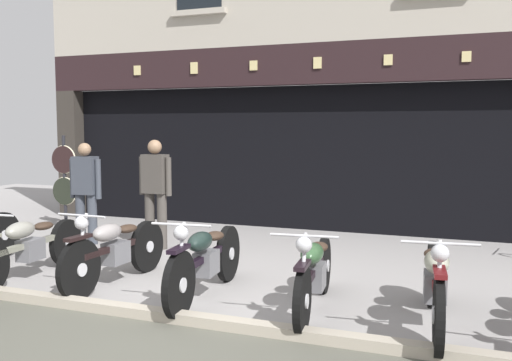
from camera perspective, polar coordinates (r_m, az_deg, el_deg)
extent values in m
cube|color=#999594|center=(10.12, 6.05, -5.50)|extent=(23.15, 10.00, 0.08)
cube|color=#AEA492|center=(5.66, -7.56, -13.75)|extent=(23.15, 0.16, 0.18)
cube|color=black|center=(12.19, 8.95, 2.65)|extent=(10.26, 4.00, 2.60)
cube|color=#332D28|center=(12.62, -17.86, 2.55)|extent=(0.44, 0.36, 2.60)
cube|color=black|center=(10.48, 6.92, 2.96)|extent=(9.81, 0.03, 2.18)
cube|color=black|center=(10.12, 6.40, 11.50)|extent=(11.15, 0.24, 0.70)
cube|color=#DBC684|center=(11.46, -11.76, 10.70)|extent=(0.14, 0.03, 0.18)
cube|color=#DBC684|center=(10.85, -6.20, 11.09)|extent=(0.14, 0.03, 0.21)
cube|color=#DBC684|center=(10.36, -0.25, 11.39)|extent=(0.14, 0.03, 0.17)
cube|color=#DBC684|center=(9.99, 6.15, 11.59)|extent=(0.14, 0.03, 0.19)
cube|color=#DBC684|center=(9.75, 13.04, 11.64)|extent=(0.14, 0.03, 0.17)
cube|color=#DBC684|center=(9.65, 20.26, 11.52)|extent=(0.14, 0.03, 0.16)
cube|color=#B1A899|center=(10.91, -5.79, 16.36)|extent=(1.10, 0.12, 0.10)
cylinder|color=black|center=(8.96, -23.96, -4.98)|extent=(0.11, 0.65, 0.65)
cylinder|color=silver|center=(8.96, -23.96, -4.98)|extent=(0.12, 0.15, 0.14)
cylinder|color=black|center=(8.15, -18.42, -5.87)|extent=(0.13, 0.63, 0.62)
cylinder|color=silver|center=(8.15, -18.42, -5.87)|extent=(0.12, 0.15, 0.14)
cube|color=gray|center=(7.56, -21.57, -5.90)|extent=(0.18, 1.32, 0.07)
cube|color=slate|center=(7.57, -21.55, -6.42)|extent=(0.23, 0.34, 0.26)
ellipsoid|color=gray|center=(7.39, -22.45, -4.61)|extent=(0.26, 0.48, 0.20)
ellipsoid|color=#38281E|center=(7.73, -20.44, -4.27)|extent=(0.22, 0.32, 0.10)
cylinder|color=black|center=(6.51, -17.22, -8.48)|extent=(0.09, 0.66, 0.66)
cylinder|color=silver|center=(6.51, -17.22, -8.48)|extent=(0.10, 0.15, 0.14)
cylinder|color=black|center=(7.53, -10.82, -6.47)|extent=(0.10, 0.66, 0.66)
cylinder|color=silver|center=(7.53, -10.82, -6.47)|extent=(0.11, 0.15, 0.14)
cube|color=black|center=(6.98, -13.80, -6.45)|extent=(0.10, 1.20, 0.07)
cube|color=slate|center=(7.00, -13.79, -7.01)|extent=(0.21, 0.32, 0.26)
ellipsoid|color=gray|center=(6.82, -14.62, -5.03)|extent=(0.23, 0.47, 0.20)
ellipsoid|color=#38281E|center=(7.14, -12.71, -4.70)|extent=(0.21, 0.30, 0.10)
cube|color=black|center=(6.44, -17.31, -5.46)|extent=(0.11, 0.36, 0.04)
sphere|color=silver|center=(6.46, -17.00, -4.06)|extent=(0.15, 0.15, 0.15)
cylinder|color=silver|center=(6.45, -17.02, -3.35)|extent=(0.62, 0.04, 0.02)
cylinder|color=silver|center=(6.48, -17.07, -5.91)|extent=(0.04, 0.25, 0.62)
cylinder|color=black|center=(5.67, -7.67, -10.28)|extent=(0.13, 0.67, 0.67)
cylinder|color=silver|center=(5.67, -7.67, -10.28)|extent=(0.11, 0.15, 0.15)
cylinder|color=black|center=(6.98, -2.80, -7.27)|extent=(0.14, 0.67, 0.67)
cylinder|color=silver|center=(6.98, -2.80, -7.27)|extent=(0.12, 0.16, 0.15)
cube|color=black|center=(6.29, -4.98, -7.57)|extent=(0.18, 1.33, 0.07)
cube|color=slate|center=(6.30, -4.98, -8.19)|extent=(0.23, 0.34, 0.26)
ellipsoid|color=#1C2B27|center=(6.09, -5.60, -6.07)|extent=(0.26, 0.48, 0.20)
ellipsoid|color=#38281E|center=(6.49, -4.16, -5.53)|extent=(0.23, 0.32, 0.10)
cube|color=black|center=(5.59, -7.71, -6.78)|extent=(0.13, 0.37, 0.04)
sphere|color=silver|center=(5.61, -7.48, -5.20)|extent=(0.15, 0.15, 0.15)
cylinder|color=silver|center=(5.60, -7.49, -4.40)|extent=(0.62, 0.08, 0.02)
cylinder|color=silver|center=(5.64, -7.54, -7.33)|extent=(0.06, 0.23, 0.62)
cylinder|color=black|center=(5.24, 4.64, -11.88)|extent=(0.14, 0.62, 0.61)
cylinder|color=silver|center=(5.24, 4.64, -11.88)|extent=(0.11, 0.15, 0.13)
cylinder|color=black|center=(6.54, 6.78, -8.41)|extent=(0.15, 0.62, 0.61)
cylinder|color=silver|center=(6.54, 6.78, -8.41)|extent=(0.12, 0.15, 0.13)
cube|color=black|center=(5.85, 5.85, -8.82)|extent=(0.21, 1.26, 0.07)
cube|color=slate|center=(5.87, 5.84, -9.49)|extent=(0.23, 0.34, 0.26)
ellipsoid|color=#315231|center=(5.65, 5.60, -7.25)|extent=(0.27, 0.48, 0.20)
ellipsoid|color=#38281E|center=(6.05, 6.23, -6.61)|extent=(0.23, 0.32, 0.10)
cube|color=black|center=(5.15, 4.67, -8.41)|extent=(0.14, 0.37, 0.04)
sphere|color=silver|center=(5.17, 4.80, -6.39)|extent=(0.15, 0.15, 0.15)
cylinder|color=silver|center=(5.15, 4.81, -5.52)|extent=(0.62, 0.09, 0.02)
cylinder|color=silver|center=(5.20, 4.74, -8.70)|extent=(0.06, 0.24, 0.62)
cylinder|color=black|center=(4.98, 17.74, -12.68)|extent=(0.14, 0.68, 0.67)
cylinder|color=silver|center=(4.98, 17.74, -12.68)|extent=(0.12, 0.16, 0.15)
cylinder|color=black|center=(6.30, 17.13, -8.85)|extent=(0.15, 0.68, 0.67)
cylinder|color=silver|center=(6.30, 17.13, -8.85)|extent=(0.13, 0.16, 0.15)
cube|color=#5C1416|center=(5.60, 17.43, -9.36)|extent=(0.21, 1.27, 0.07)
cube|color=slate|center=(5.62, 17.41, -10.05)|extent=(0.23, 0.34, 0.26)
ellipsoid|color=#A4A48E|center=(5.40, 17.57, -7.74)|extent=(0.27, 0.48, 0.20)
ellipsoid|color=#38281E|center=(5.80, 17.37, -7.03)|extent=(0.23, 0.32, 0.10)
cube|color=#5C1416|center=(4.88, 17.86, -8.69)|extent=(0.14, 0.37, 0.04)
sphere|color=silver|center=(4.91, 17.87, -6.90)|extent=(0.15, 0.15, 0.15)
cylinder|color=silver|center=(4.89, 17.90, -5.98)|extent=(0.62, 0.09, 0.02)
cylinder|color=silver|center=(4.93, 17.82, -9.33)|extent=(0.06, 0.25, 0.61)
cylinder|color=#3D424C|center=(9.47, -16.00, -3.68)|extent=(0.15, 0.15, 0.81)
cylinder|color=#3D424C|center=(9.59, -17.09, -3.59)|extent=(0.15, 0.15, 0.81)
cube|color=#3D424C|center=(9.45, -16.66, 0.49)|extent=(0.39, 0.24, 0.60)
cube|color=white|center=(9.54, -16.28, 0.98)|extent=(0.14, 0.03, 0.34)
cube|color=maroon|center=(9.55, -16.23, 0.91)|extent=(0.05, 0.01, 0.31)
cylinder|color=#3D424C|center=(9.32, -15.46, 0.13)|extent=(0.09, 0.09, 0.63)
cylinder|color=#3D424C|center=(9.59, -17.81, 0.21)|extent=(0.09, 0.09, 0.63)
sphere|color=#9E7A5B|center=(9.42, -16.73, 2.99)|extent=(0.20, 0.20, 0.20)
cylinder|color=#47423D|center=(8.84, -9.35, -3.97)|extent=(0.15, 0.15, 0.87)
cylinder|color=#47423D|center=(8.96, -10.54, -3.87)|extent=(0.15, 0.15, 0.87)
cube|color=#47423D|center=(8.82, -10.03, 0.66)|extent=(0.39, 0.23, 0.59)
cube|color=white|center=(8.91, -9.63, 1.17)|extent=(0.14, 0.02, 0.33)
cube|color=maroon|center=(8.92, -9.58, 1.10)|extent=(0.05, 0.01, 0.31)
cylinder|color=#47423D|center=(8.70, -8.73, 0.38)|extent=(0.09, 0.09, 0.58)
cylinder|color=#47423D|center=(8.95, -11.28, 0.48)|extent=(0.09, 0.09, 0.58)
sphere|color=#9E7A5B|center=(8.80, -10.07, 3.33)|extent=(0.21, 0.21, 0.21)
cylinder|color=#232328|center=(10.95, -18.53, -0.19)|extent=(0.06, 0.06, 1.71)
cylinder|color=black|center=(10.90, -18.66, 1.99)|extent=(0.50, 0.03, 0.50)
torus|color=beige|center=(10.91, -18.61, 1.99)|extent=(0.52, 0.04, 0.52)
cylinder|color=#23281E|center=(10.95, -18.57, -1.02)|extent=(0.50, 0.03, 0.50)
torus|color=beige|center=(10.96, -18.52, -1.01)|extent=(0.52, 0.04, 0.52)
cube|color=silver|center=(10.01, 19.51, 3.57)|extent=(0.74, 0.02, 1.05)
cube|color=#511E19|center=(9.99, 19.58, 6.01)|extent=(0.74, 0.01, 0.20)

